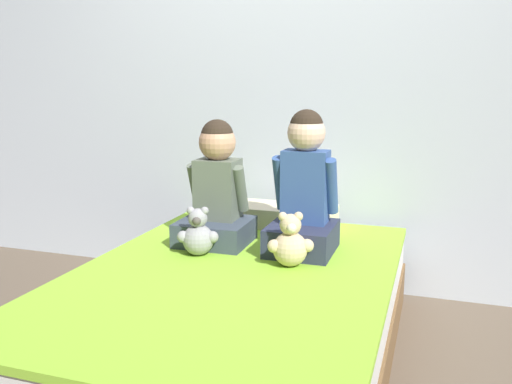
{
  "coord_description": "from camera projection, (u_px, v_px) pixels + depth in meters",
  "views": [
    {
      "loc": [
        0.78,
        -2.01,
        1.19
      ],
      "look_at": [
        0.0,
        0.3,
        0.7
      ],
      "focal_mm": 38.0,
      "sensor_mm": 36.0,
      "label": 1
    }
  ],
  "objects": [
    {
      "name": "pillow_at_headboard",
      "position": [
        284.0,
        216.0,
        2.98
      ],
      "size": [
        0.57,
        0.27,
        0.11
      ],
      "color": "beige",
      "rests_on": "bed"
    },
    {
      "name": "child_on_left",
      "position": [
        217.0,
        190.0,
        2.64
      ],
      "size": [
        0.34,
        0.32,
        0.6
      ],
      "rotation": [
        0.0,
        0.0,
        0.02
      ],
      "color": "#384251",
      "rests_on": "bed"
    },
    {
      "name": "ground_plane",
      "position": [
        234.0,
        363.0,
        2.35
      ],
      "size": [
        14.0,
        14.0,
        0.0
      ],
      "primitive_type": "plane",
      "color": "brown"
    },
    {
      "name": "teddy_bear_held_by_left_child",
      "position": [
        198.0,
        235.0,
        2.46
      ],
      "size": [
        0.18,
        0.14,
        0.23
      ],
      "rotation": [
        0.0,
        0.0,
        0.29
      ],
      "color": "#939399",
      "rests_on": "bed"
    },
    {
      "name": "bed",
      "position": [
        234.0,
        318.0,
        2.31
      ],
      "size": [
        1.31,
        1.88,
        0.42
      ],
      "color": "brown",
      "rests_on": "ground_plane"
    },
    {
      "name": "child_on_right",
      "position": [
        304.0,
        192.0,
        2.5
      ],
      "size": [
        0.3,
        0.34,
        0.66
      ],
      "rotation": [
        0.0,
        0.0,
        -0.0
      ],
      "color": "#282D47",
      "rests_on": "bed"
    },
    {
      "name": "teddy_bear_held_by_right_child",
      "position": [
        290.0,
        244.0,
        2.31
      ],
      "size": [
        0.19,
        0.15,
        0.24
      ],
      "rotation": [
        0.0,
        0.0,
        0.38
      ],
      "color": "#D1B78E",
      "rests_on": "bed"
    },
    {
      "name": "wall_behind_bed",
      "position": [
        299.0,
        72.0,
        3.09
      ],
      "size": [
        8.0,
        0.06,
        2.5
      ],
      "color": "silver",
      "rests_on": "ground_plane"
    }
  ]
}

